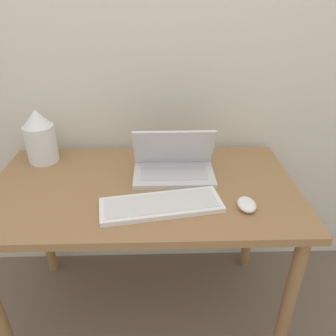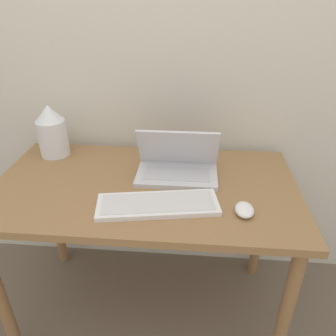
{
  "view_description": "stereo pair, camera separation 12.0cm",
  "coord_description": "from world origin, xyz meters",
  "px_view_note": "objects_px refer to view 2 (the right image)",
  "views": [
    {
      "loc": [
        0.07,
        -0.76,
        1.41
      ],
      "look_at": [
        0.1,
        0.29,
        0.83
      ],
      "focal_mm": 35.0,
      "sensor_mm": 36.0,
      "label": 1
    },
    {
      "loc": [
        0.19,
        -0.76,
        1.41
      ],
      "look_at": [
        0.1,
        0.29,
        0.83
      ],
      "focal_mm": 35.0,
      "sensor_mm": 36.0,
      "label": 2
    }
  ],
  "objects_px": {
    "keyboard": "(158,204)",
    "mouse": "(244,210)",
    "laptop": "(177,165)",
    "vase": "(52,131)"
  },
  "relations": [
    {
      "from": "vase",
      "to": "mouse",
      "type": "bearing_deg",
      "value": -25.12
    },
    {
      "from": "laptop",
      "to": "vase",
      "type": "distance_m",
      "value": 0.6
    },
    {
      "from": "keyboard",
      "to": "mouse",
      "type": "height_order",
      "value": "mouse"
    },
    {
      "from": "laptop",
      "to": "keyboard",
      "type": "bearing_deg",
      "value": -103.3
    },
    {
      "from": "laptop",
      "to": "mouse",
      "type": "xyz_separation_m",
      "value": [
        0.25,
        -0.24,
        -0.03
      ]
    },
    {
      "from": "mouse",
      "to": "laptop",
      "type": "bearing_deg",
      "value": 135.34
    },
    {
      "from": "laptop",
      "to": "mouse",
      "type": "bearing_deg",
      "value": -44.66
    },
    {
      "from": "keyboard",
      "to": "vase",
      "type": "xyz_separation_m",
      "value": [
        -0.52,
        0.37,
        0.11
      ]
    },
    {
      "from": "mouse",
      "to": "vase",
      "type": "height_order",
      "value": "vase"
    },
    {
      "from": "keyboard",
      "to": "mouse",
      "type": "distance_m",
      "value": 0.3
    }
  ]
}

